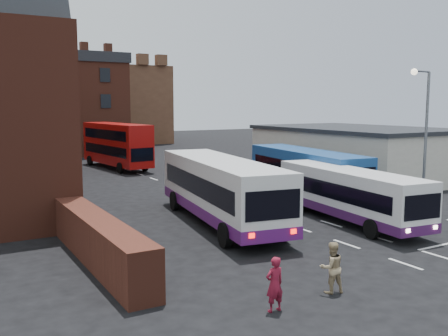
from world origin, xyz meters
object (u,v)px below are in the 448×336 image
street_lamp (423,127)px  pedestrian_beige (332,267)px  bus_blue (306,169)px  pedestrian_red (275,284)px  bus_white_outbound (220,186)px  bus_red_double (116,145)px  bus_white_inbound (349,191)px

street_lamp → pedestrian_beige: street_lamp is taller
street_lamp → bus_blue: bearing=107.5°
bus_blue → pedestrian_red: (-12.99, -14.44, -0.98)m
bus_blue → pedestrian_beige: 17.64m
bus_white_outbound → street_lamp: (11.18, -3.44, 2.90)m
bus_red_double → pedestrian_red: bearing=73.4°
bus_white_inbound → pedestrian_red: 12.56m
bus_white_inbound → bus_white_outbound: bearing=-21.2°
street_lamp → pedestrian_red: 17.35m
bus_blue → bus_red_double: (-6.44, 20.46, 0.47)m
bus_red_double → pedestrian_beige: 34.88m
bus_white_outbound → bus_blue: 9.69m
bus_red_double → street_lamp: bearing=101.5°
bus_white_inbound → pedestrian_beige: size_ratio=6.04×
bus_red_double → street_lamp: size_ratio=1.36×
bus_white_outbound → pedestrian_beige: bus_white_outbound is taller
bus_white_outbound → bus_white_inbound: bearing=-18.3°
bus_blue → pedestrian_red: bearing=55.5°
pedestrian_beige → bus_white_outbound: bearing=-85.6°
bus_blue → bus_red_double: bearing=-65.0°
bus_red_double → pedestrian_beige: (-4.06, -34.61, -1.44)m
bus_white_outbound → pedestrian_red: (-4.13, -10.53, -1.12)m
bus_red_double → pedestrian_beige: size_ratio=6.45×
bus_white_outbound → bus_white_inbound: 6.74m
bus_white_inbound → pedestrian_beige: (-7.60, -7.13, -0.77)m
bus_white_inbound → bus_blue: (2.89, 7.02, 0.19)m
bus_white_outbound → bus_red_double: bus_red_double is taller
bus_white_inbound → bus_blue: size_ratio=0.89×
bus_blue → pedestrian_red: 19.45m
bus_white_outbound → bus_white_inbound: (5.97, -3.11, -0.34)m
bus_white_outbound → bus_red_double: bearing=93.5°
pedestrian_beige → bus_white_inbound: bearing=-123.3°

